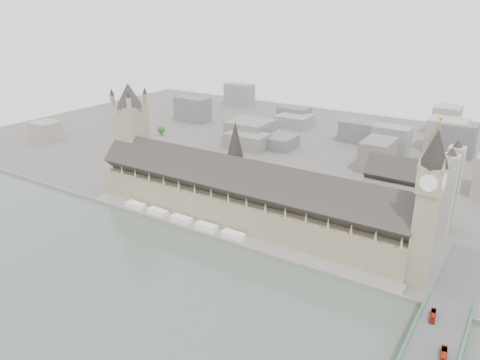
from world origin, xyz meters
The scene contains 13 objects.
ground centered at (0.00, 0.00, 0.00)m, with size 900.00×900.00×0.00m, color #595651.
embankment_wall centered at (0.00, -15.00, 1.50)m, with size 600.00×1.50×3.00m, color gray.
river_terrace centered at (0.00, -7.50, 1.00)m, with size 270.00×15.00×2.00m, color gray.
terrace_tents centered at (-40.00, -7.00, 4.00)m, with size 118.00×7.00×4.00m.
palace_of_westminster centered at (0.00, 19.70, 22.71)m, with size 265.00×40.73×55.44m.
elizabeth_tower centered at (138.00, 8.00, 58.09)m, with size 17.00×17.00×107.50m.
victoria_tower centered at (-122.00, 26.00, 55.20)m, with size 30.00×30.00×100.00m.
central_tower centered at (-10.00, 26.00, 57.92)m, with size 13.00×13.00×48.00m.
westminster_abbey centered at (110.92, 95.00, 25.08)m, with size 68.00×36.00×64.00m.
city_skyline_inland centered at (0.00, 245.00, 19.00)m, with size 720.00×360.00×38.00m, color gray, non-canonical shape.
park_trees centered at (-10.00, 60.00, 7.50)m, with size 110.00×30.00×15.00m, color #204619, non-canonical shape.
red_bus_north centered at (156.74, -37.94, 11.86)m, with size 2.70×11.53×3.21m, color #A42412.
red_bus_south centered at (167.43, -65.97, 11.92)m, with size 2.80×11.98×3.34m, color #B72E16.
Camera 1 is at (181.81, -264.45, 167.22)m, focal length 35.00 mm.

